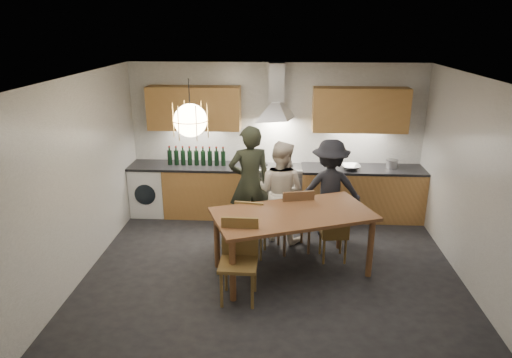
# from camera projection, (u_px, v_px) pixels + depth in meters

# --- Properties ---
(ground) EXTENTS (5.00, 5.00, 0.00)m
(ground) POSITION_uv_depth(u_px,v_px,m) (272.00, 272.00, 6.19)
(ground) COLOR black
(ground) RESTS_ON ground
(room_shell) EXTENTS (5.02, 4.52, 2.61)m
(room_shell) POSITION_uv_depth(u_px,v_px,m) (273.00, 151.00, 5.64)
(room_shell) COLOR white
(room_shell) RESTS_ON ground
(counter_run) EXTENTS (5.00, 0.62, 0.90)m
(counter_run) POSITION_uv_depth(u_px,v_px,m) (276.00, 191.00, 7.88)
(counter_run) COLOR tan
(counter_run) RESTS_ON ground
(range_stove) EXTENTS (0.90, 0.60, 0.92)m
(range_stove) POSITION_uv_depth(u_px,v_px,m) (275.00, 192.00, 7.88)
(range_stove) COLOR silver
(range_stove) RESTS_ON ground
(wall_fixtures) EXTENTS (4.30, 0.54, 1.10)m
(wall_fixtures) POSITION_uv_depth(u_px,v_px,m) (276.00, 108.00, 7.53)
(wall_fixtures) COLOR #BD8948
(wall_fixtures) RESTS_ON ground
(pendant_lamp) EXTENTS (0.43, 0.43, 0.70)m
(pendant_lamp) POSITION_uv_depth(u_px,v_px,m) (190.00, 120.00, 5.47)
(pendant_lamp) COLOR black
(pendant_lamp) RESTS_ON ground
(dining_table) EXTENTS (2.28, 1.69, 0.87)m
(dining_table) POSITION_uv_depth(u_px,v_px,m) (293.00, 220.00, 5.97)
(dining_table) COLOR brown
(dining_table) RESTS_ON ground
(chair_back_left) EXTENTS (0.45, 0.45, 0.89)m
(chair_back_left) POSITION_uv_depth(u_px,v_px,m) (251.00, 225.00, 6.44)
(chair_back_left) COLOR brown
(chair_back_left) RESTS_ON ground
(chair_back_mid) EXTENTS (0.55, 0.55, 1.00)m
(chair_back_mid) POSITION_uv_depth(u_px,v_px,m) (296.00, 217.00, 6.55)
(chair_back_mid) COLOR brown
(chair_back_mid) RESTS_ON ground
(chair_back_right) EXTENTS (0.40, 0.40, 0.82)m
(chair_back_right) POSITION_uv_depth(u_px,v_px,m) (335.00, 231.00, 6.33)
(chair_back_right) COLOR brown
(chair_back_right) RESTS_ON ground
(chair_front) EXTENTS (0.46, 0.46, 1.00)m
(chair_front) POSITION_uv_depth(u_px,v_px,m) (239.00, 254.00, 5.50)
(chair_front) COLOR brown
(chair_front) RESTS_ON ground
(person_left) EXTENTS (0.73, 0.57, 1.78)m
(person_left) POSITION_uv_depth(u_px,v_px,m) (250.00, 182.00, 6.99)
(person_left) COLOR black
(person_left) RESTS_ON ground
(person_mid) EXTENTS (0.93, 0.85, 1.57)m
(person_mid) POSITION_uv_depth(u_px,v_px,m) (280.00, 191.00, 6.94)
(person_mid) COLOR beige
(person_mid) RESTS_ON ground
(person_right) EXTENTS (1.04, 0.64, 1.56)m
(person_right) POSITION_uv_depth(u_px,v_px,m) (330.00, 189.00, 7.04)
(person_right) COLOR black
(person_right) RESTS_ON ground
(mixing_bowl) EXTENTS (0.34, 0.34, 0.08)m
(mixing_bowl) POSITION_uv_depth(u_px,v_px,m) (351.00, 167.00, 7.57)
(mixing_bowl) COLOR silver
(mixing_bowl) RESTS_ON counter_run
(stock_pot) EXTENTS (0.21, 0.21, 0.13)m
(stock_pot) POSITION_uv_depth(u_px,v_px,m) (392.00, 164.00, 7.65)
(stock_pot) COLOR #B5B5B9
(stock_pot) RESTS_ON counter_run
(wine_bottles) EXTENTS (1.00, 0.08, 0.32)m
(wine_bottles) POSITION_uv_depth(u_px,v_px,m) (196.00, 156.00, 7.77)
(wine_bottles) COLOR black
(wine_bottles) RESTS_ON counter_run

